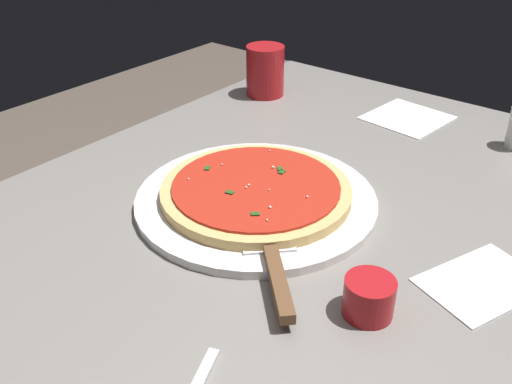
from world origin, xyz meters
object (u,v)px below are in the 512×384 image
at_px(pizza_server, 273,262).
at_px(napkin_folded_right, 407,118).
at_px(pizza, 256,190).
at_px(napkin_loose_left, 482,283).
at_px(cup_small_sauce, 369,297).
at_px(serving_plate, 256,200).
at_px(cup_tall_drink, 265,71).

xyz_separation_m(pizza_server, napkin_folded_right, (0.56, 0.09, -0.02)).
distance_m(pizza, napkin_loose_left, 0.34).
xyz_separation_m(cup_small_sauce, napkin_loose_left, (0.13, -0.08, -0.02)).
bearing_deg(napkin_loose_left, pizza, 94.92).
xyz_separation_m(serving_plate, napkin_folded_right, (0.44, -0.03, -0.01)).
distance_m(serving_plate, napkin_folded_right, 0.44).
relative_size(cup_tall_drink, napkin_folded_right, 0.73).
bearing_deg(pizza_server, pizza, 45.95).
bearing_deg(pizza, cup_small_sauce, -113.16).
bearing_deg(pizza, pizza_server, -134.05).
bearing_deg(napkin_folded_right, serving_plate, 175.50).
relative_size(pizza, napkin_folded_right, 1.95).
xyz_separation_m(napkin_folded_right, napkin_loose_left, (-0.41, -0.30, 0.00)).
xyz_separation_m(serving_plate, pizza_server, (-0.12, -0.12, 0.01)).
bearing_deg(pizza_server, cup_small_sauce, -84.88).
bearing_deg(serving_plate, napkin_loose_left, -85.08).
distance_m(pizza_server, napkin_loose_left, 0.26).
relative_size(pizza, pizza_server, 1.51).
bearing_deg(napkin_loose_left, pizza_server, 124.64).
relative_size(serving_plate, napkin_folded_right, 2.48).
bearing_deg(cup_tall_drink, serving_plate, -143.80).
xyz_separation_m(pizza, pizza_server, (-0.12, -0.12, -0.00)).
distance_m(pizza, pizza_server, 0.17).
bearing_deg(napkin_folded_right, pizza, 175.50).
height_order(serving_plate, napkin_folded_right, serving_plate).
bearing_deg(cup_tall_drink, pizza, -143.80).
xyz_separation_m(cup_small_sauce, napkin_folded_right, (0.55, 0.21, -0.02)).
relative_size(serving_plate, napkin_loose_left, 2.44).
bearing_deg(serving_plate, cup_small_sauce, -113.16).
height_order(napkin_folded_right, napkin_loose_left, same).
bearing_deg(napkin_folded_right, cup_tall_drink, 103.84).
xyz_separation_m(serving_plate, cup_tall_drink, (0.36, 0.27, 0.05)).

